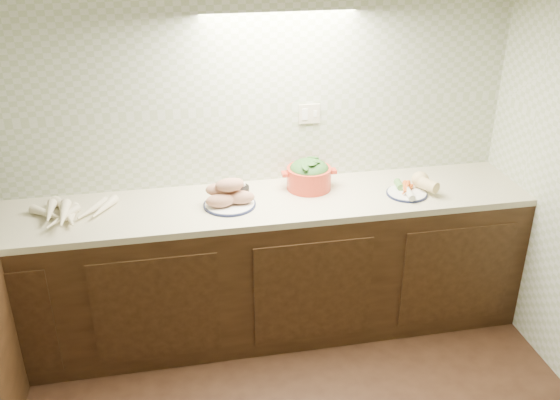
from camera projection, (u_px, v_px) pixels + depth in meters
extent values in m
cube|color=#A4B28D|center=(219.00, 123.00, 3.69)|extent=(3.60, 0.05, 2.60)
cube|color=beige|center=(309.00, 114.00, 3.79)|extent=(0.13, 0.01, 0.12)
cube|color=black|center=(230.00, 272.00, 3.83)|extent=(3.60, 0.60, 0.86)
cube|color=beige|center=(228.00, 207.00, 3.63)|extent=(3.60, 0.60, 0.04)
cone|color=beige|center=(68.00, 206.00, 3.54)|extent=(0.07, 0.22, 0.05)
cone|color=beige|center=(57.00, 218.00, 3.40)|extent=(0.25, 0.19, 0.06)
cone|color=beige|center=(94.00, 212.00, 3.47)|extent=(0.18, 0.21, 0.06)
cone|color=beige|center=(104.00, 215.00, 3.44)|extent=(0.17, 0.22, 0.06)
cone|color=beige|center=(94.00, 209.00, 3.51)|extent=(0.15, 0.26, 0.05)
cone|color=beige|center=(62.00, 209.00, 3.51)|extent=(0.08, 0.29, 0.05)
cone|color=beige|center=(70.00, 210.00, 3.43)|extent=(0.19, 0.27, 0.05)
cone|color=beige|center=(53.00, 211.00, 3.45)|extent=(0.18, 0.22, 0.05)
cone|color=beige|center=(103.00, 211.00, 3.44)|extent=(0.19, 0.21, 0.06)
cylinder|color=#131839|center=(230.00, 205.00, 3.60)|extent=(0.30, 0.30, 0.01)
cylinder|color=white|center=(230.00, 204.00, 3.60)|extent=(0.29, 0.29, 0.02)
ellipsoid|color=tan|center=(220.00, 201.00, 3.54)|extent=(0.18, 0.13, 0.08)
ellipsoid|color=tan|center=(240.00, 197.00, 3.58)|extent=(0.18, 0.13, 0.08)
ellipsoid|color=tan|center=(226.00, 193.00, 3.62)|extent=(0.18, 0.13, 0.08)
ellipsoid|color=tan|center=(220.00, 189.00, 3.57)|extent=(0.18, 0.13, 0.08)
ellipsoid|color=tan|center=(233.00, 186.00, 3.61)|extent=(0.18, 0.13, 0.08)
ellipsoid|color=tan|center=(230.00, 185.00, 3.54)|extent=(0.18, 0.13, 0.08)
cylinder|color=black|center=(238.00, 190.00, 3.73)|extent=(0.13, 0.13, 0.05)
sphere|color=maroon|center=(236.00, 185.00, 3.71)|extent=(0.07, 0.07, 0.07)
sphere|color=silver|center=(242.00, 185.00, 3.73)|extent=(0.04, 0.04, 0.04)
cylinder|color=red|center=(309.00, 178.00, 3.79)|extent=(0.28, 0.28, 0.14)
cube|color=red|center=(285.00, 174.00, 3.75)|extent=(0.04, 0.06, 0.02)
cube|color=red|center=(333.00, 171.00, 3.79)|extent=(0.04, 0.06, 0.02)
ellipsoid|color=#3C712D|center=(309.00, 170.00, 3.76)|extent=(0.24, 0.24, 0.13)
cylinder|color=#131839|center=(407.00, 194.00, 3.74)|extent=(0.24, 0.24, 0.01)
cylinder|color=white|center=(407.00, 193.00, 3.73)|extent=(0.23, 0.23, 0.02)
cone|color=#D14B18|center=(399.00, 189.00, 3.73)|extent=(0.07, 0.14, 0.03)
cone|color=#D14B18|center=(403.00, 189.00, 3.73)|extent=(0.11, 0.13, 0.03)
cone|color=#D14B18|center=(402.00, 191.00, 3.71)|extent=(0.11, 0.12, 0.03)
cone|color=#D14B18|center=(402.00, 186.00, 3.73)|extent=(0.07, 0.14, 0.03)
cone|color=#D14B18|center=(399.00, 187.00, 3.72)|extent=(0.05, 0.14, 0.03)
cylinder|color=beige|center=(409.00, 193.00, 3.68)|extent=(0.06, 0.16, 0.04)
cylinder|color=#408236|center=(399.00, 185.00, 3.78)|extent=(0.05, 0.10, 0.04)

